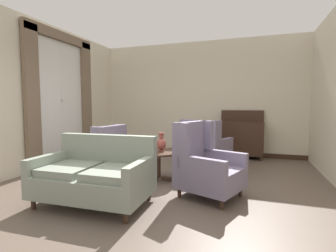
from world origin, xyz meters
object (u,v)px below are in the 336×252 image
object	(u,v)px
porcelain_vase	(161,143)
armchair_near_sideboard	(204,148)
coffee_table	(158,157)
armchair_far_left	(100,154)
sideboard	(241,137)
settee	(95,175)
armchair_near_window	(205,165)

from	to	relation	value
porcelain_vase	armchair_near_sideboard	distance (m)	1.21
coffee_table	armchair_far_left	size ratio (longest dim) A/B	0.80
armchair_far_left	sideboard	size ratio (longest dim) A/B	0.80
settee	sideboard	world-z (taller)	sideboard
armchair_far_left	armchair_near_sideboard	size ratio (longest dim) A/B	0.90
armchair_far_left	armchair_near_sideboard	distance (m)	2.15
coffee_table	settee	size ratio (longest dim) A/B	0.51
coffee_table	armchair_near_window	xyz separation A→B (m)	(0.96, -0.51, 0.04)
armchair_near_window	sideboard	world-z (taller)	sideboard
armchair_far_left	armchair_near_window	world-z (taller)	armchair_near_window
armchair_near_sideboard	settee	bearing A→B (deg)	85.96
coffee_table	sideboard	size ratio (longest dim) A/B	0.64
coffee_table	armchair_far_left	bearing A→B (deg)	-175.38
armchair_near_window	sideboard	xyz separation A→B (m)	(0.40, 2.95, 0.08)
settee	armchair_far_left	bearing A→B (deg)	119.33
settee	armchair_near_window	xyz separation A→B (m)	(1.39, 0.78, 0.06)
armchair_near_window	settee	bearing A→B (deg)	140.02
coffee_table	porcelain_vase	xyz separation A→B (m)	(0.05, 0.05, 0.25)
armchair_near_sideboard	porcelain_vase	bearing A→B (deg)	79.94
sideboard	settee	bearing A→B (deg)	-115.60
porcelain_vase	armchair_near_sideboard	world-z (taller)	armchair_near_sideboard
porcelain_vase	armchair_near_window	world-z (taller)	armchair_near_window
settee	armchair_near_window	world-z (taller)	armchair_near_window
coffee_table	armchair_near_window	size ratio (longest dim) A/B	0.71
coffee_table	settee	world-z (taller)	settee
armchair_near_window	sideboard	distance (m)	2.98
armchair_far_left	armchair_near_window	size ratio (longest dim) A/B	0.89
armchair_far_left	armchair_near_sideboard	world-z (taller)	armchair_near_sideboard
armchair_near_sideboard	sideboard	xyz separation A→B (m)	(0.70, 1.37, 0.09)
armchair_near_window	sideboard	size ratio (longest dim) A/B	0.90
settee	sideboard	size ratio (longest dim) A/B	1.26
porcelain_vase	armchair_near_window	distance (m)	1.09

